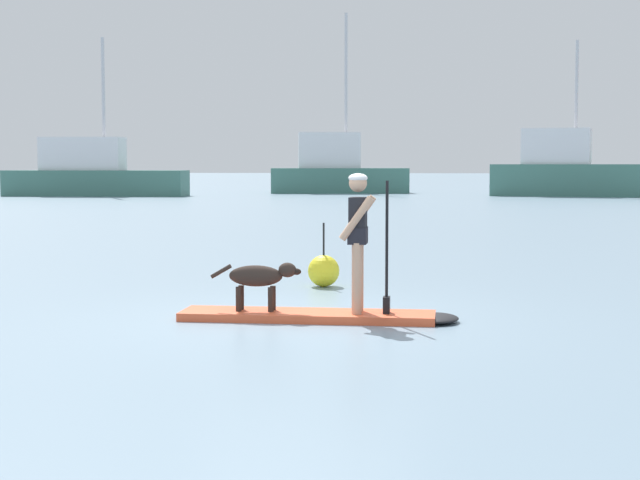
{
  "coord_description": "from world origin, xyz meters",
  "views": [
    {
      "loc": [
        1.94,
        -11.72,
        1.89
      ],
      "look_at": [
        0.0,
        1.0,
        0.9
      ],
      "focal_mm": 55.22,
      "sensor_mm": 36.0,
      "label": 1
    }
  ],
  "objects_px": {
    "dog": "(260,278)",
    "moored_boat_port": "(564,171)",
    "person_paddler": "(359,232)",
    "marker_buoy": "(324,271)",
    "moored_boat_starboard": "(336,170)",
    "paddleboard": "(326,316)",
    "moored_boat_far_starboard": "(92,174)"
  },
  "relations": [
    {
      "from": "moored_boat_starboard",
      "to": "moored_boat_port",
      "type": "distance_m",
      "value": 14.93
    },
    {
      "from": "paddleboard",
      "to": "marker_buoy",
      "type": "height_order",
      "value": "marker_buoy"
    },
    {
      "from": "paddleboard",
      "to": "moored_boat_far_starboard",
      "type": "xyz_separation_m",
      "value": [
        -20.66,
        44.42,
        1.27
      ]
    },
    {
      "from": "moored_boat_starboard",
      "to": "paddleboard",
      "type": "bearing_deg",
      "value": -82.36
    },
    {
      "from": "paddleboard",
      "to": "person_paddler",
      "type": "xyz_separation_m",
      "value": [
        0.4,
        0.01,
        1.03
      ]
    },
    {
      "from": "paddleboard",
      "to": "marker_buoy",
      "type": "relative_size",
      "value": 3.42
    },
    {
      "from": "marker_buoy",
      "to": "dog",
      "type": "bearing_deg",
      "value": -95.37
    },
    {
      "from": "dog",
      "to": "person_paddler",
      "type": "bearing_deg",
      "value": 1.38
    },
    {
      "from": "paddleboard",
      "to": "moored_boat_far_starboard",
      "type": "bearing_deg",
      "value": 114.95
    },
    {
      "from": "dog",
      "to": "marker_buoy",
      "type": "relative_size",
      "value": 1.14
    },
    {
      "from": "person_paddler",
      "to": "dog",
      "type": "distance_m",
      "value": 1.35
    },
    {
      "from": "person_paddler",
      "to": "moored_boat_port",
      "type": "height_order",
      "value": "moored_boat_port"
    },
    {
      "from": "moored_boat_far_starboard",
      "to": "moored_boat_port",
      "type": "height_order",
      "value": "moored_boat_far_starboard"
    },
    {
      "from": "paddleboard",
      "to": "moored_boat_port",
      "type": "xyz_separation_m",
      "value": [
        7.25,
        48.53,
        1.47
      ]
    },
    {
      "from": "person_paddler",
      "to": "marker_buoy",
      "type": "bearing_deg",
      "value": 105.8
    },
    {
      "from": "dog",
      "to": "moored_boat_far_starboard",
      "type": "height_order",
      "value": "moored_boat_far_starboard"
    },
    {
      "from": "moored_boat_starboard",
      "to": "marker_buoy",
      "type": "bearing_deg",
      "value": -82.44
    },
    {
      "from": "dog",
      "to": "moored_boat_far_starboard",
      "type": "xyz_separation_m",
      "value": [
        -19.84,
        44.44,
        0.81
      ]
    },
    {
      "from": "dog",
      "to": "moored_boat_port",
      "type": "height_order",
      "value": "moored_boat_port"
    },
    {
      "from": "person_paddler",
      "to": "marker_buoy",
      "type": "relative_size",
      "value": 1.7
    },
    {
      "from": "dog",
      "to": "marker_buoy",
      "type": "xyz_separation_m",
      "value": [
        0.31,
        3.26,
        -0.26
      ]
    },
    {
      "from": "paddleboard",
      "to": "moored_boat_port",
      "type": "height_order",
      "value": "moored_boat_port"
    },
    {
      "from": "person_paddler",
      "to": "moored_boat_far_starboard",
      "type": "bearing_deg",
      "value": 115.37
    },
    {
      "from": "dog",
      "to": "moored_boat_far_starboard",
      "type": "distance_m",
      "value": 48.68
    },
    {
      "from": "person_paddler",
      "to": "moored_boat_far_starboard",
      "type": "distance_m",
      "value": 49.15
    },
    {
      "from": "moored_boat_far_starboard",
      "to": "person_paddler",
      "type": "bearing_deg",
      "value": -64.63
    },
    {
      "from": "moored_boat_far_starboard",
      "to": "marker_buoy",
      "type": "relative_size",
      "value": 11.07
    },
    {
      "from": "person_paddler",
      "to": "moored_boat_far_starboard",
      "type": "height_order",
      "value": "moored_boat_far_starboard"
    },
    {
      "from": "paddleboard",
      "to": "dog",
      "type": "relative_size",
      "value": 3.0
    },
    {
      "from": "person_paddler",
      "to": "dog",
      "type": "height_order",
      "value": "person_paddler"
    },
    {
      "from": "moored_boat_starboard",
      "to": "moored_boat_port",
      "type": "xyz_separation_m",
      "value": [
        14.33,
        -4.21,
        0.02
      ]
    },
    {
      "from": "person_paddler",
      "to": "dog",
      "type": "xyz_separation_m",
      "value": [
        -1.22,
        -0.03,
        -0.57
      ]
    }
  ]
}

